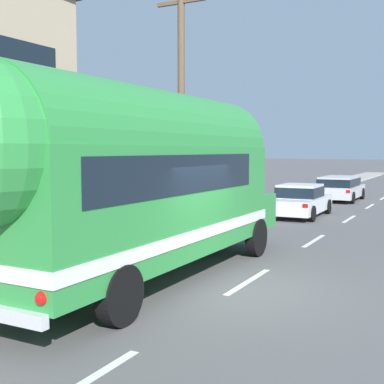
{
  "coord_description": "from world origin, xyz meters",
  "views": [
    {
      "loc": [
        3.93,
        -9.26,
        2.82
      ],
      "look_at": [
        -2.06,
        2.08,
        1.76
      ],
      "focal_mm": 47.5,
      "sensor_mm": 36.0,
      "label": 1
    }
  ],
  "objects_px": {
    "car_second": "(340,187)",
    "painted_bus": "(134,175)",
    "utility_pole": "(181,102)",
    "car_lead": "(300,199)"
  },
  "relations": [
    {
      "from": "car_second",
      "to": "painted_bus",
      "type": "bearing_deg",
      "value": -90.17
    },
    {
      "from": "utility_pole",
      "to": "car_second",
      "type": "height_order",
      "value": "utility_pole"
    },
    {
      "from": "car_lead",
      "to": "car_second",
      "type": "xyz_separation_m",
      "value": [
        0.1,
        7.53,
        0.07
      ]
    },
    {
      "from": "painted_bus",
      "to": "car_second",
      "type": "bearing_deg",
      "value": 89.83
    },
    {
      "from": "utility_pole",
      "to": "painted_bus",
      "type": "xyz_separation_m",
      "value": [
        2.45,
        -6.42,
        -2.12
      ]
    },
    {
      "from": "utility_pole",
      "to": "painted_bus",
      "type": "relative_size",
      "value": 0.8
    },
    {
      "from": "painted_bus",
      "to": "car_lead",
      "type": "height_order",
      "value": "painted_bus"
    },
    {
      "from": "painted_bus",
      "to": "car_lead",
      "type": "xyz_separation_m",
      "value": [
        -0.04,
        12.51,
        -1.58
      ]
    },
    {
      "from": "car_lead",
      "to": "painted_bus",
      "type": "bearing_deg",
      "value": -89.8
    },
    {
      "from": "painted_bus",
      "to": "car_lead",
      "type": "distance_m",
      "value": 12.61
    }
  ]
}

